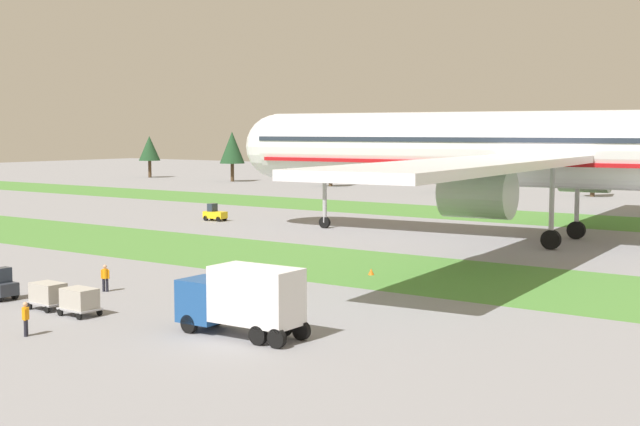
{
  "coord_description": "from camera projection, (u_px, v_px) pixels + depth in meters",
  "views": [
    {
      "loc": [
        43.26,
        -19.55,
        10.33
      ],
      "look_at": [
        4.34,
        34.46,
        4.0
      ],
      "focal_mm": 49.24,
      "sensor_mm": 36.0,
      "label": 1
    }
  ],
  "objects": [
    {
      "name": "airliner",
      "position": [
        540.0,
        149.0,
        79.95
      ],
      "size": [
        64.35,
        79.42,
        23.92
      ],
      "rotation": [
        0.0,
        0.0,
        1.66
      ],
      "color": "silver",
      "rests_on": "ground"
    },
    {
      "name": "taxiway_marker_1",
      "position": [
        272.0,
        273.0,
        62.06
      ],
      "size": [
        0.44,
        0.44,
        0.49
      ],
      "primitive_type": "cone",
      "color": "orange",
      "rests_on": "ground"
    },
    {
      "name": "catering_truck",
      "position": [
        242.0,
        298.0,
        43.85
      ],
      "size": [
        7.01,
        2.48,
        3.58
      ],
      "rotation": [
        0.0,
        0.0,
        1.6
      ],
      "color": "#1E4C8E",
      "rests_on": "ground"
    },
    {
      "name": "ground_crew_marshaller",
      "position": [
        26.0,
        318.0,
        43.96
      ],
      "size": [
        0.43,
        0.42,
        1.74
      ],
      "rotation": [
        0.0,
        0.0,
        2.37
      ],
      "color": "black",
      "rests_on": "ground"
    },
    {
      "name": "cargo_dolly_second",
      "position": [
        80.0,
        299.0,
        48.76
      ],
      "size": [
        2.25,
        1.57,
        1.55
      ],
      "rotation": [
        0.0,
        0.0,
        1.54
      ],
      "color": "#A3A3A8",
      "rests_on": "ground"
    },
    {
      "name": "grass_strip_far",
      "position": [
        505.0,
        216.0,
        105.35
      ],
      "size": [
        320.0,
        15.47,
        0.01
      ],
      "primitive_type": "cube",
      "color": "#4C8438",
      "rests_on": "ground"
    },
    {
      "name": "ground_crew_loader",
      "position": [
        105.0,
        277.0,
        56.06
      ],
      "size": [
        0.49,
        0.36,
        1.74
      ],
      "rotation": [
        0.0,
        0.0,
        0.56
      ],
      "color": "black",
      "rests_on": "ground"
    },
    {
      "name": "cargo_dolly_lead",
      "position": [
        48.0,
        294.0,
        50.52
      ],
      "size": [
        2.25,
        1.57,
        1.55
      ],
      "rotation": [
        0.0,
        0.0,
        1.54
      ],
      "color": "#A3A3A8",
      "rests_on": "ground"
    },
    {
      "name": "taxiway_marker_0",
      "position": [
        371.0,
        272.0,
        62.59
      ],
      "size": [
        0.44,
        0.44,
        0.46
      ],
      "primitive_type": "cone",
      "color": "orange",
      "rests_on": "ground"
    },
    {
      "name": "grass_strip_near",
      "position": [
        284.0,
        258.0,
        70.68
      ],
      "size": [
        320.0,
        15.47,
        0.01
      ],
      "primitive_type": "cube",
      "color": "#4C8438",
      "rests_on": "ground"
    },
    {
      "name": "pushback_tractor",
      "position": [
        215.0,
        214.0,
        99.72
      ],
      "size": [
        2.7,
        1.52,
        1.97
      ],
      "rotation": [
        0.0,
        0.0,
        4.8
      ],
      "color": "yellow",
      "rests_on": "ground"
    }
  ]
}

